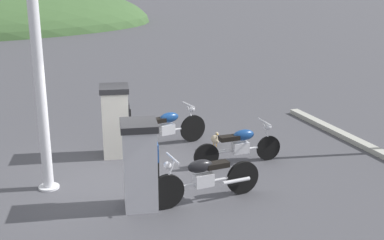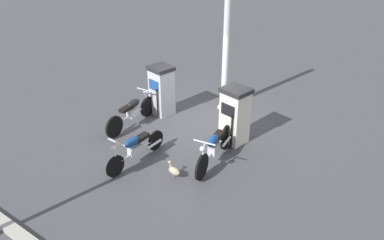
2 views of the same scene
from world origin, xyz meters
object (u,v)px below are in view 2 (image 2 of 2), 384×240
Objects in this scene: fuel_pump_far at (235,115)px; motorcycle_extra at (135,147)px; motorcycle_far_pump at (214,147)px; motorcycle_near_pump at (132,112)px; fuel_pump_near at (162,90)px; wandering_duck at (174,171)px; canopy_support_pole at (226,48)px.

fuel_pump_far reaches higher than motorcycle_extra.
fuel_pump_far is 1.28m from motorcycle_far_pump.
motorcycle_near_pump is 1.01× the size of motorcycle_far_pump.
fuel_pump_near is 3.49m from wandering_duck.
fuel_pump_near is 0.38× the size of canopy_support_pole.
motorcycle_far_pump is at bearing 30.27° from canopy_support_pole.
fuel_pump_far is at bearing -170.73° from motorcycle_far_pump.
fuel_pump_near is 0.99× the size of fuel_pump_far.
fuel_pump_near is 2.84m from motorcycle_extra.
motorcycle_extra is at bearing -28.87° from fuel_pump_far.
fuel_pump_near reaches higher than motorcycle_near_pump.
motorcycle_extra is 4.33m from canopy_support_pole.
wandering_duck is at bearing 47.54° from fuel_pump_near.
fuel_pump_near reaches higher than wandering_duck.
motorcycle_near_pump is at bearing -27.98° from canopy_support_pole.
motorcycle_far_pump is 1.20m from wandering_duck.
motorcycle_near_pump reaches higher than motorcycle_extra.
canopy_support_pole is (-2.78, -1.62, 1.55)m from motorcycle_far_pump.
motorcycle_near_pump is at bearing -131.01° from motorcycle_extra.
motorcycle_far_pump is at bearing 67.38° from fuel_pump_near.
canopy_support_pole reaches higher than fuel_pump_near.
motorcycle_near_pump is 3.07m from motorcycle_far_pump.
motorcycle_extra is at bearing 0.93° from canopy_support_pole.
canopy_support_pole is at bearing -162.32° from wandering_duck.
motorcycle_far_pump is 2.00m from motorcycle_extra.
motorcycle_extra is at bearing -83.12° from wandering_duck.
motorcycle_far_pump is (1.22, 0.20, -0.34)m from fuel_pump_far.
fuel_pump_near is 3.18m from motorcycle_far_pump.
motorcycle_near_pump is 5.19× the size of wandering_duck.
fuel_pump_far is at bearing 111.91° from motorcycle_near_pump.
fuel_pump_far is 0.74× the size of motorcycle_near_pump.
wandering_duck is at bearing 66.43° from motorcycle_near_pump.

